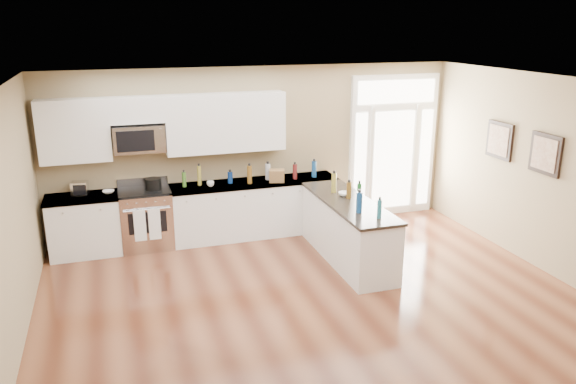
{
  "coord_description": "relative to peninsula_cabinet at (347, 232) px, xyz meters",
  "views": [
    {
      "loc": [
        -2.37,
        -5.05,
        3.5
      ],
      "look_at": [
        -0.1,
        2.0,
        1.24
      ],
      "focal_mm": 35.0,
      "sensor_mm": 36.0,
      "label": 1
    }
  ],
  "objects": [
    {
      "name": "bowl_left",
      "position": [
        -3.4,
        1.49,
        0.53
      ],
      "size": [
        0.18,
        0.18,
        0.04
      ],
      "primitive_type": "imported",
      "rotation": [
        0.0,
        0.0,
        -0.04
      ],
      "color": "white",
      "rests_on": "back_cabinet_left"
    },
    {
      "name": "entry_door",
      "position": [
        1.62,
        1.71,
        0.87
      ],
      "size": [
        1.7,
        0.1,
        2.6
      ],
      "color": "white",
      "rests_on": "ground"
    },
    {
      "name": "back_cabinet_right",
      "position": [
        -1.08,
        1.45,
        0.0
      ],
      "size": [
        2.85,
        0.66,
        0.94
      ],
      "color": "white",
      "rests_on": "ground"
    },
    {
      "name": "upper_cabinet_short",
      "position": [
        -2.88,
        1.59,
        1.77
      ],
      "size": [
        0.82,
        0.33,
        0.4
      ],
      "primitive_type": "cube",
      "color": "white",
      "rests_on": "room_shell"
    },
    {
      "name": "microwave",
      "position": [
        -2.88,
        1.56,
        1.33
      ],
      "size": [
        0.78,
        0.41,
        0.42
      ],
      "color": "silver",
      "rests_on": "room_shell"
    },
    {
      "name": "counter_bottles",
      "position": [
        -0.57,
        0.77,
        0.64
      ],
      "size": [
        2.37,
        2.41,
        0.32
      ],
      "color": "#19591E",
      "rests_on": "back_cabinet_right"
    },
    {
      "name": "upper_cabinet_right",
      "position": [
        -1.5,
        1.59,
        1.49
      ],
      "size": [
        1.94,
        0.33,
        0.95
      ],
      "primitive_type": "cube",
      "color": "white",
      "rests_on": "room_shell"
    },
    {
      "name": "back_cabinet_left",
      "position": [
        -3.8,
        1.45,
        0.0
      ],
      "size": [
        1.1,
        0.66,
        0.94
      ],
      "color": "white",
      "rests_on": "ground"
    },
    {
      "name": "ground",
      "position": [
        -0.93,
        -2.24,
        -0.43
      ],
      "size": [
        8.0,
        8.0,
        0.0
      ],
      "primitive_type": "plane",
      "color": "#4F2516"
    },
    {
      "name": "toaster_oven",
      "position": [
        -3.81,
        1.54,
        0.61
      ],
      "size": [
        0.27,
        0.23,
        0.21
      ],
      "primitive_type": "cube",
      "rotation": [
        0.0,
        0.0,
        -0.18
      ],
      "color": "silver",
      "rests_on": "back_cabinet_left"
    },
    {
      "name": "stockpot",
      "position": [
        -2.71,
        1.45,
        0.61
      ],
      "size": [
        0.26,
        0.26,
        0.19
      ],
      "primitive_type": "cylinder",
      "rotation": [
        0.0,
        0.0,
        -0.04
      ],
      "color": "black",
      "rests_on": "kitchen_range"
    },
    {
      "name": "wall_art_far",
      "position": [
        2.54,
        -1.04,
        1.27
      ],
      "size": [
        0.05,
        0.58,
        0.58
      ],
      "color": "black",
      "rests_on": "room_shell"
    },
    {
      "name": "cup_counter",
      "position": [
        -1.82,
        1.37,
        0.55
      ],
      "size": [
        0.14,
        0.14,
        0.09
      ],
      "primitive_type": "imported",
      "rotation": [
        0.0,
        0.0,
        0.28
      ],
      "color": "white",
      "rests_on": "back_cabinet_right"
    },
    {
      "name": "cardboard_box",
      "position": [
        -0.72,
        1.31,
        0.61
      ],
      "size": [
        0.29,
        0.25,
        0.2
      ],
      "primitive_type": "cube",
      "rotation": [
        0.0,
        0.0,
        -0.3
      ],
      "color": "brown",
      "rests_on": "back_cabinet_right"
    },
    {
      "name": "peninsula_cabinet",
      "position": [
        0.0,
        0.0,
        0.0
      ],
      "size": [
        0.69,
        2.32,
        0.94
      ],
      "color": "white",
      "rests_on": "ground"
    },
    {
      "name": "upper_cabinet_left",
      "position": [
        -3.81,
        1.59,
        1.49
      ],
      "size": [
        1.04,
        0.33,
        0.95
      ],
      "primitive_type": "cube",
      "color": "white",
      "rests_on": "room_shell"
    },
    {
      "name": "wall_art_near",
      "position": [
        2.54,
        -0.04,
        1.27
      ],
      "size": [
        0.05,
        0.58,
        0.58
      ],
      "color": "black",
      "rests_on": "room_shell"
    },
    {
      "name": "kitchen_range",
      "position": [
        -2.86,
        1.45,
        0.04
      ],
      "size": [
        0.8,
        0.71,
        1.08
      ],
      "color": "silver",
      "rests_on": "ground"
    },
    {
      "name": "bowl_peninsula",
      "position": [
        0.04,
        0.23,
        0.53
      ],
      "size": [
        0.19,
        0.19,
        0.06
      ],
      "primitive_type": "imported",
      "rotation": [
        0.0,
        0.0,
        0.01
      ],
      "color": "white",
      "rests_on": "peninsula_cabinet"
    },
    {
      "name": "room_shell",
      "position": [
        -0.93,
        -2.24,
        1.27
      ],
      "size": [
        8.0,
        8.0,
        8.0
      ],
      "color": "#97855F",
      "rests_on": "ground"
    }
  ]
}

